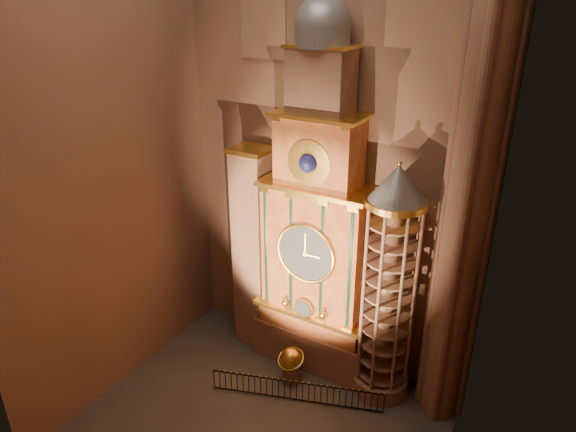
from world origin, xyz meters
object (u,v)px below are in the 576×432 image
Objects in this scene: astronomical_clock at (317,237)px; portrait_tower at (253,249)px; stair_turret at (388,289)px; celestial_globe at (291,362)px; iron_railing at (297,391)px.

astronomical_clock is 3.73m from portrait_tower.
astronomical_clock is at bearing 175.70° from stair_turret.
astronomical_clock is 5.93m from celestial_globe.
stair_turret reaches higher than portrait_tower.
portrait_tower is at bearing 144.56° from iron_railing.
astronomical_clock is at bearing 84.27° from celestial_globe.
celestial_globe is (-3.69, -1.64, -4.20)m from stair_turret.
astronomical_clock reaches higher than portrait_tower.
portrait_tower is 6.91m from stair_turret.
portrait_tower is 5.73× the size of celestial_globe.
portrait_tower is 0.94× the size of stair_turret.
astronomical_clock is 6.80m from iron_railing.
iron_railing is (0.86, -0.97, -0.51)m from celestial_globe.
iron_railing is at bearing -77.00° from astronomical_clock.
celestial_globe reaches higher than iron_railing.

